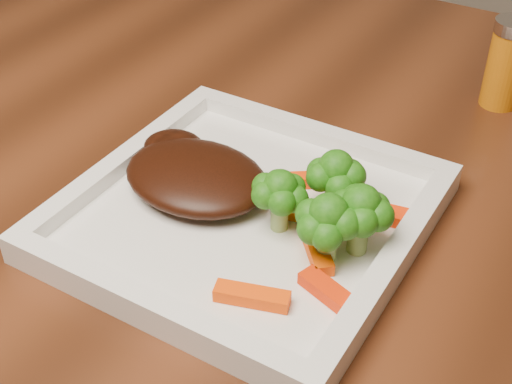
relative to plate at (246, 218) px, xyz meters
The scene contains 13 objects.
plate is the anchor object (origin of this frame).
steak 0.05m from the plate, behind, with size 0.13×0.10×0.03m, color black.
broccoli_0 0.08m from the plate, 32.92° to the left, with size 0.05×0.05×0.07m, color #2A5B0F, non-canonical shape.
broccoli_1 0.10m from the plate, ahead, with size 0.06×0.06×0.06m, color #177112, non-canonical shape.
broccoli_2 0.09m from the plate, 11.16° to the right, with size 0.05×0.05×0.06m, color #187012, non-canonical shape.
broccoli_3 0.05m from the plate, ahead, with size 0.05×0.05×0.06m, color #2D6510, non-canonical shape.
carrot_0 0.10m from the plate, 55.77° to the right, with size 0.05×0.01×0.01m, color #FF4604.
carrot_1 0.12m from the plate, 26.70° to the right, with size 0.06×0.01×0.01m, color red.
carrot_3 0.11m from the plate, 26.50° to the left, with size 0.06×0.02×0.01m, color #FF3004.
carrot_4 0.07m from the plate, 65.93° to the left, with size 0.05×0.01×0.01m, color #FF3A04.
carrot_5 0.07m from the plate, 11.28° to the right, with size 0.05×0.01×0.01m, color #FF4D04.
carrot_6 0.05m from the plate, 21.42° to the left, with size 0.05×0.01×0.01m, color #CD5E03.
spice_shaker 0.33m from the plate, 67.74° to the left, with size 0.04×0.04×0.09m, color #C86A0B.
Camera 1 is at (0.20, -0.41, 1.13)m, focal length 50.00 mm.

